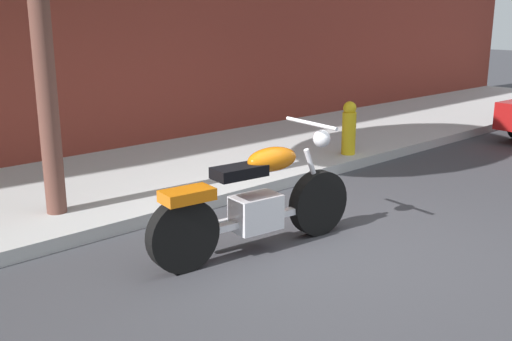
% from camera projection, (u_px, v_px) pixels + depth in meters
% --- Properties ---
extents(ground_plane, '(60.00, 60.00, 0.00)m').
position_uv_depth(ground_plane, '(320.00, 247.00, 5.64)').
color(ground_plane, '#38383D').
extents(sidewalk, '(24.07, 2.90, 0.14)m').
position_uv_depth(sidewalk, '(144.00, 177.00, 7.75)').
color(sidewalk, '#ACACAC').
rests_on(sidewalk, ground).
extents(motorcycle, '(2.15, 0.71, 1.14)m').
position_uv_depth(motorcycle, '(256.00, 203.00, 5.44)').
color(motorcycle, black).
rests_on(motorcycle, ground).
extents(fire_hydrant, '(0.20, 0.20, 0.91)m').
position_uv_depth(fire_hydrant, '(349.00, 133.00, 8.62)').
color(fire_hydrant, gold).
rests_on(fire_hydrant, ground).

